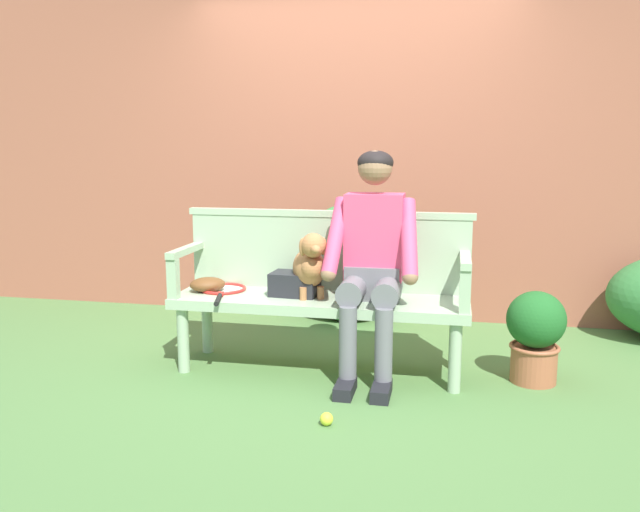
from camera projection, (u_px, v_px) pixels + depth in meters
The scene contains 14 objects.
ground_plane at pixel (320, 370), 3.92m from camera, with size 40.00×40.00×0.00m, color #4C753D.
brick_garden_fence at pixel (357, 154), 5.10m from camera, with size 8.00×0.30×2.59m, color #9E5642.
hedge_bush_far_right at pixel (346, 264), 4.94m from camera, with size 0.74×0.46×0.92m, color #337538.
garden_bench at pixel (320, 307), 3.85m from camera, with size 1.77×0.51×0.46m.
bench_backrest at pixel (327, 249), 4.01m from camera, with size 1.81×0.06×0.50m.
bench_armrest_left_end at pixel (181, 261), 3.89m from camera, with size 0.06×0.51×0.28m.
bench_armrest_right_end at pixel (465, 272), 3.55m from camera, with size 0.06×0.51×0.28m.
person_seated at pixel (373, 255), 3.72m from camera, with size 0.56×0.65×1.33m.
dog_on_bench at pixel (310, 264), 3.79m from camera, with size 0.29×0.40×0.40m.
tennis_racket at pixel (223, 290), 3.99m from camera, with size 0.35×0.58×0.03m.
baseball_glove at pixel (207, 285), 3.97m from camera, with size 0.22×0.17×0.09m, color brown.
sports_bag at pixel (295, 284), 3.87m from camera, with size 0.28×0.20×0.14m, color #232328.
tennis_ball at pixel (327, 419), 3.13m from camera, with size 0.07×0.07×0.07m, color #CCDB33.
potted_plant at pixel (535, 333), 3.67m from camera, with size 0.33×0.33×0.54m.
Camera 1 is at (0.76, -3.66, 1.35)m, focal length 35.91 mm.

